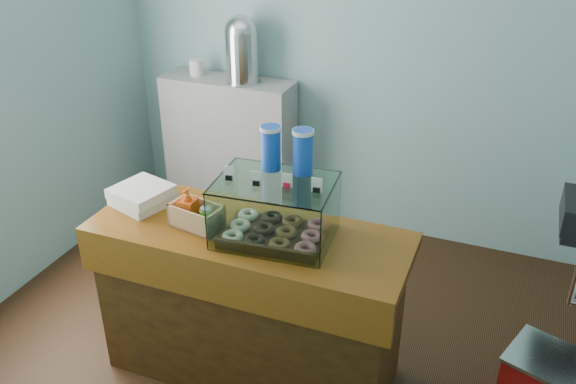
% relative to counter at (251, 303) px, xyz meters
% --- Properties ---
extents(ground, '(3.50, 3.50, 0.00)m').
position_rel_counter_xyz_m(ground, '(0.00, 0.25, -0.46)').
color(ground, black).
rests_on(ground, ground).
extents(room_shell, '(3.54, 3.04, 2.82)m').
position_rel_counter_xyz_m(room_shell, '(0.03, 0.26, 1.25)').
color(room_shell, '#76A8AC').
rests_on(room_shell, ground).
extents(counter, '(1.60, 0.60, 0.90)m').
position_rel_counter_xyz_m(counter, '(0.00, 0.00, 0.00)').
color(counter, '#482A0D').
rests_on(counter, ground).
extents(back_shelf, '(1.00, 0.32, 1.10)m').
position_rel_counter_xyz_m(back_shelf, '(-0.90, 1.57, 0.09)').
color(back_shelf, '#959597').
rests_on(back_shelf, ground).
extents(display_case, '(0.58, 0.45, 0.52)m').
position_rel_counter_xyz_m(display_case, '(0.15, 0.03, 0.61)').
color(display_case, black).
rests_on(display_case, counter).
extents(condiment_crate, '(0.27, 0.19, 0.20)m').
position_rel_counter_xyz_m(condiment_crate, '(-0.26, -0.05, 0.51)').
color(condiment_crate, tan).
rests_on(condiment_crate, counter).
extents(pastry_boxes, '(0.33, 0.34, 0.11)m').
position_rel_counter_xyz_m(pastry_boxes, '(-0.63, 0.04, 0.49)').
color(pastry_boxes, silver).
rests_on(pastry_boxes, counter).
extents(coffee_urn, '(0.26, 0.26, 0.48)m').
position_rel_counter_xyz_m(coffee_urn, '(-0.76, 1.56, 0.90)').
color(coffee_urn, silver).
rests_on(coffee_urn, back_shelf).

